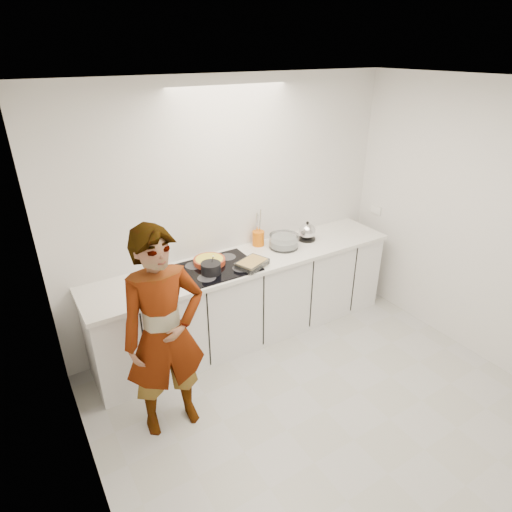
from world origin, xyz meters
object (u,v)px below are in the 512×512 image
saucepan (211,268)px  mixing_bowl (284,242)px  cook (164,334)px  hob (218,268)px  baking_dish (252,263)px  kettle (307,232)px  tart_dish (209,261)px  utensil_crock (258,238)px

saucepan → mixing_bowl: (0.91, 0.14, -0.00)m
mixing_bowl → cook: (-1.59, -0.73, -0.11)m
saucepan → mixing_bowl: bearing=8.5°
cook → hob: bearing=44.0°
baking_dish → kettle: kettle is taller
hob → tart_dish: tart_dish is taller
tart_dish → utensil_crock: (0.64, 0.14, 0.04)m
saucepan → baking_dish: 0.40m
tart_dish → cook: 1.09m
tart_dish → cook: size_ratio=0.23×
baking_dish → mixing_bowl: (0.52, 0.21, 0.02)m
saucepan → utensil_crock: size_ratio=1.28×
utensil_crock → baking_dish: bearing=-128.5°
hob → mixing_bowl: mixing_bowl is taller
baking_dish → utensil_crock: bearing=51.5°
hob → mixing_bowl: 0.81m
cook → baking_dish: bearing=29.0°
saucepan → baking_dish: (0.39, -0.08, -0.02)m
kettle → utensil_crock: bearing=163.2°
saucepan → utensil_crock: saucepan is taller
mixing_bowl → cook: bearing=-155.5°
mixing_bowl → kettle: (0.33, 0.03, 0.02)m
tart_dish → cook: cook is taller
hob → mixing_bowl: bearing=3.9°
kettle → tart_dish: bearing=179.0°
utensil_crock → cook: size_ratio=0.09×
mixing_bowl → utensil_crock: (-0.20, 0.19, 0.01)m
saucepan → kettle: 1.25m
kettle → cook: bearing=-158.4°
baking_dish → utensil_crock: size_ratio=2.22×
baking_dish → tart_dish: bearing=140.2°
hob → utensil_crock: 0.66m
saucepan → utensil_crock: 0.78m
hob → saucepan: (-0.11, -0.08, 0.06)m
saucepan → kettle: size_ratio=0.81×
tart_dish → saucepan: saucepan is taller
tart_dish → mixing_bowl: size_ratio=1.04×
saucepan → kettle: kettle is taller
hob → saucepan: bearing=-142.9°
tart_dish → kettle: bearing=-1.0°
hob → cook: cook is taller
hob → baking_dish: bearing=-28.8°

